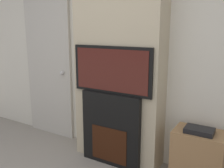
{
  "coord_description": "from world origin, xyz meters",
  "views": [
    {
      "loc": [
        1.42,
        -0.7,
        1.61
      ],
      "look_at": [
        0.0,
        1.68,
        0.99
      ],
      "focal_mm": 40.0,
      "sensor_mm": 36.0,
      "label": 1
    }
  ],
  "objects": [
    {
      "name": "television",
      "position": [
        0.0,
        1.68,
        1.15
      ],
      "size": [
        0.99,
        0.07,
        0.54
      ],
      "color": "black",
      "rests_on": "fireplace"
    },
    {
      "name": "chimney_breast",
      "position": [
        0.0,
        1.84,
        1.35
      ],
      "size": [
        1.09,
        0.32,
        2.7
      ],
      "color": "#BCAD8E",
      "rests_on": "ground_plane"
    },
    {
      "name": "wall_back",
      "position": [
        0.0,
        2.03,
        1.35
      ],
      "size": [
        6.0,
        0.06,
        2.7
      ],
      "color": "silver",
      "rests_on": "ground_plane"
    },
    {
      "name": "entry_door",
      "position": [
        -1.28,
        1.97,
        1.03
      ],
      "size": [
        0.84,
        0.09,
        2.06
      ],
      "color": "#BCB7AD",
      "rests_on": "ground_plane"
    },
    {
      "name": "fireplace",
      "position": [
        0.0,
        1.68,
        0.44
      ],
      "size": [
        0.75,
        0.15,
        0.88
      ],
      "color": "black",
      "rests_on": "ground_plane"
    },
    {
      "name": "media_stand",
      "position": [
        0.98,
        1.78,
        0.3
      ],
      "size": [
        0.51,
        0.34,
        0.64
      ],
      "color": "#997047",
      "rests_on": "ground_plane"
    }
  ]
}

